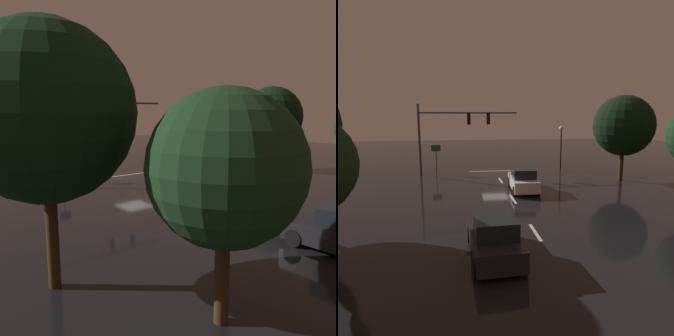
{
  "view_description": "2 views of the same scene",
  "coord_description": "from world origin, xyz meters",
  "views": [
    {
      "loc": [
        14.9,
        23.83,
        5.19
      ],
      "look_at": [
        0.11,
        4.68,
        1.25
      ],
      "focal_mm": 37.59,
      "sensor_mm": 36.0,
      "label": 1
    },
    {
      "loc": [
        3.61,
        29.68,
        5.59
      ],
      "look_at": [
        -0.08,
        6.46,
        1.52
      ],
      "focal_mm": 32.92,
      "sensor_mm": 36.0,
      "label": 2
    }
  ],
  "objects": [
    {
      "name": "route_sign",
      "position": [
        5.66,
        -0.44,
        2.0
      ],
      "size": [
        0.9,
        0.16,
        2.78
      ],
      "color": "#383A3D",
      "rests_on": "ground_plane"
    },
    {
      "name": "street_lamp_left_kerb",
      "position": [
        -6.73,
        -0.04,
        3.19
      ],
      "size": [
        0.44,
        0.44,
        4.49
      ],
      "color": "black",
      "rests_on": "ground_plane"
    },
    {
      "name": "car_approaching",
      "position": [
        -1.17,
        7.74,
        0.8
      ],
      "size": [
        2.11,
        4.45,
        1.7
      ],
      "color": "silver",
      "rests_on": "ground_plane"
    },
    {
      "name": "tree_right_near",
      "position": [
        11.59,
        14.03,
        5.14
      ],
      "size": [
        5.07,
        5.07,
        7.68
      ],
      "color": "#382314",
      "rests_on": "ground_plane"
    },
    {
      "name": "ground_plane",
      "position": [
        0.0,
        0.0,
        0.0
      ],
      "size": [
        80.0,
        80.0,
        0.0
      ],
      "primitive_type": "plane",
      "color": "black"
    },
    {
      "name": "lane_dash_far",
      "position": [
        0.0,
        4.0,
        0.0
      ],
      "size": [
        0.16,
        2.2,
        0.01
      ],
      "primitive_type": "cube",
      "rotation": [
        0.0,
        0.0,
        1.57
      ],
      "color": "beige",
      "rests_on": "ground_plane"
    },
    {
      "name": "lane_dash_near",
      "position": [
        0.0,
        16.0,
        0.0
      ],
      "size": [
        0.16,
        2.2,
        0.01
      ],
      "primitive_type": "cube",
      "rotation": [
        0.0,
        0.0,
        1.57
      ],
      "color": "beige",
      "rests_on": "ground_plane"
    },
    {
      "name": "tree_right_far",
      "position": [
        8.97,
        18.3,
        3.87
      ],
      "size": [
        3.76,
        3.76,
        5.76
      ],
      "color": "#382314",
      "rests_on": "ground_plane"
    },
    {
      "name": "tree_left_far",
      "position": [
        -10.23,
        5.53,
        4.68
      ],
      "size": [
        5.07,
        5.07,
        7.23
      ],
      "color": "#382314",
      "rests_on": "ground_plane"
    },
    {
      "name": "stop_bar",
      "position": [
        0.0,
        -0.62,
        0.0
      ],
      "size": [
        5.0,
        0.16,
        0.01
      ],
      "primitive_type": "cube",
      "color": "beige",
      "rests_on": "ground_plane"
    },
    {
      "name": "lane_dash_mid",
      "position": [
        0.0,
        10.0,
        0.0
      ],
      "size": [
        0.16,
        2.2,
        0.01
      ],
      "primitive_type": "cube",
      "rotation": [
        0.0,
        0.0,
        1.57
      ],
      "color": "beige",
      "rests_on": "ground_plane"
    },
    {
      "name": "traffic_signal_assembly",
      "position": [
        4.03,
        0.57,
        4.55
      ],
      "size": [
        9.19,
        0.47,
        6.58
      ],
      "color": "#383A3D",
      "rests_on": "ground_plane"
    }
  ]
}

